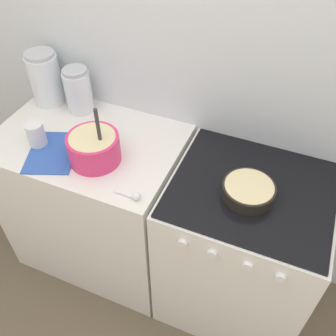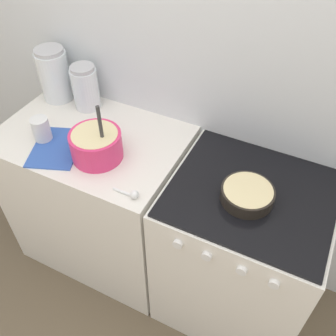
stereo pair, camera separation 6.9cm
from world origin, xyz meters
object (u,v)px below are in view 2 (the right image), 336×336
(stove, at_px, (238,253))
(storage_jar_middle, at_px, (86,90))
(baking_pan, at_px, (247,194))
(storage_jar_left, at_px, (55,78))
(tin_can, at_px, (41,129))
(mixing_bowl, at_px, (96,144))

(stove, xyz_separation_m, storage_jar_middle, (-0.95, 0.20, 0.55))
(stove, height_order, storage_jar_middle, storage_jar_middle)
(baking_pan, height_order, storage_jar_middle, storage_jar_middle)
(storage_jar_left, relative_size, tin_can, 2.36)
(mixing_bowl, height_order, tin_can, mixing_bowl)
(storage_jar_left, bearing_deg, tin_can, -63.59)
(stove, bearing_deg, storage_jar_left, 169.82)
(mixing_bowl, xyz_separation_m, storage_jar_middle, (-0.26, 0.30, 0.02))
(stove, relative_size, baking_pan, 4.24)
(tin_can, bearing_deg, storage_jar_middle, 84.21)
(mixing_bowl, bearing_deg, storage_jar_middle, 131.07)
(mixing_bowl, distance_m, tin_can, 0.30)
(mixing_bowl, height_order, baking_pan, mixing_bowl)
(storage_jar_left, bearing_deg, baking_pan, -12.59)
(storage_jar_left, xyz_separation_m, storage_jar_middle, (0.19, 0.00, -0.02))
(stove, xyz_separation_m, mixing_bowl, (-0.69, -0.10, 0.52))
(stove, bearing_deg, storage_jar_middle, 167.84)
(baking_pan, relative_size, tin_can, 1.81)
(storage_jar_left, relative_size, storage_jar_middle, 1.21)
(storage_jar_middle, bearing_deg, tin_can, -95.79)
(storage_jar_middle, bearing_deg, stove, -12.16)
(baking_pan, bearing_deg, mixing_bowl, -175.76)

